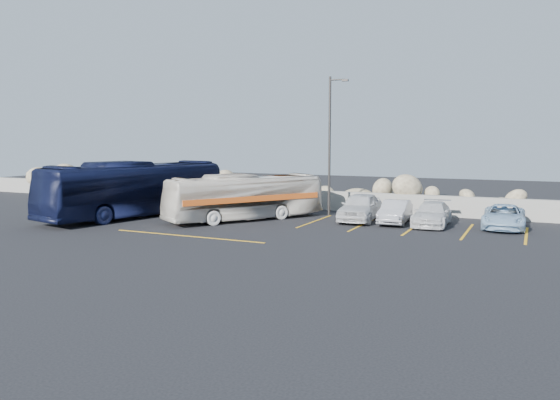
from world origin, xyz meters
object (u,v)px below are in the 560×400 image
at_px(vintage_bus, 245,197).
at_px(car_c, 432,214).
at_px(tour_coach, 136,189).
at_px(lamppost, 330,142).
at_px(car_b, 395,212).
at_px(car_a, 360,207).
at_px(car_d, 504,217).

xyz_separation_m(vintage_bus, car_c, (9.71, 2.32, -0.66)).
height_order(vintage_bus, tour_coach, tour_coach).
xyz_separation_m(lamppost, car_b, (4.17, -1.36, -3.68)).
bearing_deg(vintage_bus, car_a, 54.34).
bearing_deg(car_d, lamppost, 174.11).
bearing_deg(vintage_bus, lamppost, 77.14).
relative_size(lamppost, car_a, 1.78).
relative_size(car_a, car_c, 1.08).
xyz_separation_m(vintage_bus, tour_coach, (-6.36, -1.51, 0.33)).
height_order(vintage_bus, car_c, vintage_bus).
bearing_deg(lamppost, car_a, -29.44).
height_order(lamppost, car_d, lamppost).
xyz_separation_m(car_c, car_d, (3.41, 0.56, -0.01)).
bearing_deg(car_c, car_d, 7.57).
xyz_separation_m(lamppost, car_c, (6.06, -1.28, -3.69)).
bearing_deg(car_d, car_c, -172.21).
bearing_deg(lamppost, car_c, -11.95).
bearing_deg(car_c, vintage_bus, -168.32).
distance_m(car_a, car_b, 1.96).
height_order(tour_coach, car_c, tour_coach).
xyz_separation_m(tour_coach, car_c, (16.07, 3.83, -1.00)).
bearing_deg(car_a, car_b, -6.45).
distance_m(car_a, car_c, 3.85).
height_order(lamppost, car_a, lamppost).
height_order(tour_coach, car_d, tour_coach).
bearing_deg(car_a, vintage_bus, -161.54).
distance_m(car_a, car_d, 7.27).
distance_m(vintage_bus, tour_coach, 6.55).
xyz_separation_m(car_a, car_b, (1.95, -0.11, -0.15)).
bearing_deg(car_d, vintage_bus, -169.15).
bearing_deg(car_b, car_a, 173.63).
distance_m(tour_coach, car_c, 16.55).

